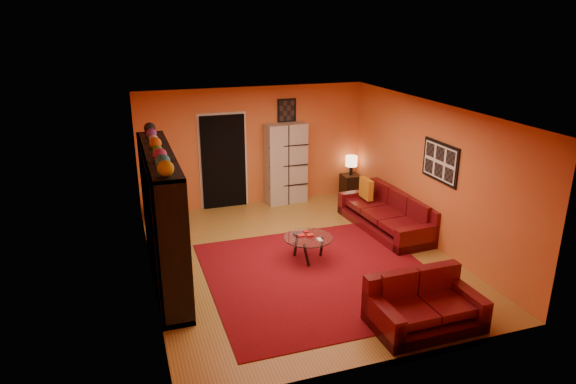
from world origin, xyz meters
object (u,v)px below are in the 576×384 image
object	(u,v)px
coffee_table	(308,240)
table_lamp	(351,162)
storage_cabinet	(286,164)
sofa	(390,215)
side_table	(350,185)
bowl_chair	(167,206)
loveseat	(422,305)
entertainment_unit	(163,218)
tv	(167,224)

from	to	relation	value
coffee_table	table_lamp	size ratio (longest dim) A/B	1.86
coffee_table	storage_cabinet	distance (m)	3.01
sofa	table_lamp	xyz separation A→B (m)	(0.11, 2.07, 0.53)
storage_cabinet	side_table	xyz separation A→B (m)	(1.58, -0.05, -0.65)
storage_cabinet	bowl_chair	bearing A→B (deg)	-178.02
bowl_chair	coffee_table	bearing A→B (deg)	-51.16
table_lamp	storage_cabinet	bearing A→B (deg)	178.19
sofa	loveseat	xyz separation A→B (m)	(-1.25, -3.10, 0.00)
storage_cabinet	side_table	size ratio (longest dim) A/B	3.60
loveseat	sofa	bearing A→B (deg)	-22.78
entertainment_unit	storage_cabinet	world-z (taller)	entertainment_unit
entertainment_unit	table_lamp	world-z (taller)	entertainment_unit
tv	sofa	distance (m)	4.48
storage_cabinet	tv	bearing A→B (deg)	-139.66
entertainment_unit	tv	xyz separation A→B (m)	(0.05, -0.07, -0.08)
storage_cabinet	bowl_chair	xyz separation A→B (m)	(-2.67, -0.30, -0.59)
bowl_chair	loveseat	bearing A→B (deg)	-59.55
side_table	tv	bearing A→B (deg)	-147.77
coffee_table	sofa	bearing A→B (deg)	21.25
loveseat	table_lamp	distance (m)	5.37
coffee_table	bowl_chair	xyz separation A→B (m)	(-2.10, 2.61, -0.07)
coffee_table	storage_cabinet	bearing A→B (deg)	79.02
coffee_table	side_table	xyz separation A→B (m)	(2.15, 2.86, -0.13)
entertainment_unit	side_table	distance (m)	5.36
storage_cabinet	coffee_table	bearing A→B (deg)	-105.41
tv	table_lamp	bearing A→B (deg)	-57.77
sofa	table_lamp	size ratio (longest dim) A/B	5.23
storage_cabinet	bowl_chair	world-z (taller)	storage_cabinet
entertainment_unit	sofa	world-z (taller)	entertainment_unit
storage_cabinet	table_lamp	size ratio (longest dim) A/B	3.98
coffee_table	side_table	world-z (taller)	side_table
bowl_chair	side_table	size ratio (longest dim) A/B	1.43
loveseat	coffee_table	size ratio (longest dim) A/B	1.77
sofa	loveseat	distance (m)	3.34
sofa	bowl_chair	distance (m)	4.52
tv	coffee_table	bearing A→B (deg)	-91.04
coffee_table	loveseat	bearing A→B (deg)	-71.15
tv	entertainment_unit	bearing A→B (deg)	35.20
tv	storage_cabinet	xyz separation A→B (m)	(2.89, 2.87, -0.07)
tv	loveseat	bearing A→B (deg)	-126.99
table_lamp	side_table	bearing A→B (deg)	0.00
tv	loveseat	distance (m)	3.96
loveseat	side_table	distance (m)	5.34
coffee_table	tv	bearing A→B (deg)	178.96
sofa	table_lamp	distance (m)	2.14
entertainment_unit	bowl_chair	xyz separation A→B (m)	(0.27, 2.50, -0.74)
coffee_table	side_table	size ratio (longest dim) A/B	1.68
sofa	loveseat	bearing A→B (deg)	-115.67
entertainment_unit	tv	distance (m)	0.12
tv	side_table	size ratio (longest dim) A/B	1.73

